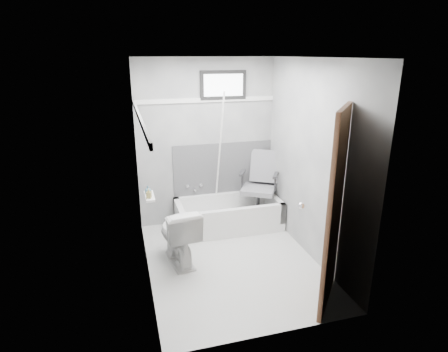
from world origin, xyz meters
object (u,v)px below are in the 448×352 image
object	(u,v)px
toilet	(178,235)
soap_bottle_b	(148,190)
bathtub	(228,214)
office_chair	(258,185)
soap_bottle_a	(149,193)
door	(377,221)

from	to	relation	value
toilet	soap_bottle_b	xyz separation A→B (m)	(-0.32, 0.03, 0.60)
bathtub	office_chair	bearing A→B (deg)	6.03
soap_bottle_a	soap_bottle_b	size ratio (longest dim) A/B	1.14
office_chair	soap_bottle_b	bearing A→B (deg)	-124.73
door	soap_bottle_b	size ratio (longest dim) A/B	20.15
door	toilet	bearing A→B (deg)	137.47
office_chair	soap_bottle_b	size ratio (longest dim) A/B	9.65
bathtub	office_chair	distance (m)	0.61
office_chair	soap_bottle_a	xyz separation A→B (m)	(-1.64, -0.90, 0.37)
soap_bottle_b	toilet	bearing A→B (deg)	-5.85
soap_bottle_b	door	bearing A→B (deg)	-38.01
bathtub	soap_bottle_b	distance (m)	1.56
soap_bottle_a	bathtub	bearing A→B (deg)	35.98
office_chair	soap_bottle_a	bearing A→B (deg)	-120.84
bathtub	soap_bottle_a	xyz separation A→B (m)	(-1.17, -0.85, 0.76)
soap_bottle_b	office_chair	bearing A→B (deg)	24.80
office_chair	toilet	distance (m)	1.56
soap_bottle_a	soap_bottle_b	bearing A→B (deg)	90.00
bathtub	office_chair	world-z (taller)	office_chair
soap_bottle_a	toilet	bearing A→B (deg)	18.52
toilet	office_chair	bearing A→B (deg)	-157.28
bathtub	toilet	bearing A→B (deg)	-138.87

